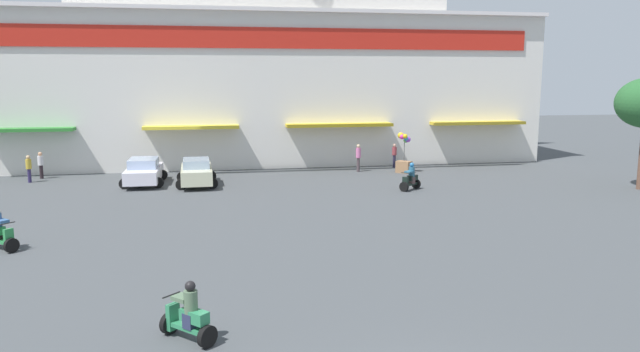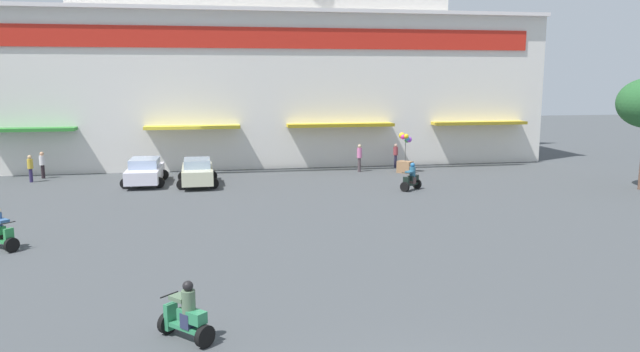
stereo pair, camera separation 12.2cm
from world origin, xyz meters
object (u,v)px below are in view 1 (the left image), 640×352
scooter_rider_4 (411,179)px  pedestrian_3 (41,163)px  parked_car_1 (196,172)px  pedestrian_2 (358,156)px  pedestrian_1 (394,154)px  scooter_rider_1 (188,316)px  scooter_rider_2 (0,232)px  balloon_vendor_cart (404,155)px  pedestrian_0 (29,167)px  parked_car_0 (144,171)px

scooter_rider_4 → pedestrian_3: (-20.55, 7.54, 0.32)m
parked_car_1 → pedestrian_2: pedestrian_2 is taller
parked_car_1 → pedestrian_2: bearing=17.0°
parked_car_1 → scooter_rider_4: bearing=-17.4°
pedestrian_1 → pedestrian_2: (-2.83, -1.35, 0.10)m
scooter_rider_1 → pedestrian_2: pedestrian_2 is taller
scooter_rider_2 → scooter_rider_1: bearing=-52.4°
scooter_rider_1 → scooter_rider_4: size_ratio=0.99×
scooter_rider_4 → balloon_vendor_cart: (1.51, 5.69, 0.50)m
pedestrian_0 → pedestrian_3: pedestrian_3 is taller
parked_car_1 → pedestrian_1: (12.96, 4.44, 0.17)m
parked_car_1 → balloon_vendor_cart: bearing=9.4°
scooter_rider_2 → pedestrian_2: 22.36m
pedestrian_2 → balloon_vendor_cart: balloon_vendor_cart is taller
scooter_rider_4 → pedestrian_0: bearing=163.3°
parked_car_0 → balloon_vendor_cart: size_ratio=1.68×
parked_car_0 → scooter_rider_4: 14.96m
parked_car_0 → parked_car_1: 3.06m
parked_car_0 → parked_car_1: parked_car_1 is taller
pedestrian_0 → pedestrian_3: size_ratio=0.98×
pedestrian_0 → pedestrian_3: bearing=75.4°
scooter_rider_2 → pedestrian_0: size_ratio=0.98×
pedestrian_3 → balloon_vendor_cart: size_ratio=0.63×
pedestrian_2 → parked_car_1: bearing=-163.0°
pedestrian_3 → pedestrian_2: bearing=-2.7°
scooter_rider_2 → balloon_vendor_cart: 23.91m
scooter_rider_2 → parked_car_0: bearing=73.7°
scooter_rider_1 → pedestrian_1: pedestrian_1 is taller
scooter_rider_4 → scooter_rider_2: bearing=-155.6°
parked_car_0 → pedestrian_0: bearing=164.3°
pedestrian_1 → pedestrian_2: pedestrian_2 is taller
parked_car_1 → balloon_vendor_cart: 13.05m
pedestrian_2 → pedestrian_1: bearing=25.5°
pedestrian_0 → pedestrian_1: bearing=4.4°
pedestrian_0 → parked_car_1: bearing=-15.9°
parked_car_1 → scooter_rider_2: bearing=-119.4°
parked_car_1 → scooter_rider_1: bearing=-89.6°
pedestrian_0 → pedestrian_1: 22.55m
scooter_rider_2 → scooter_rider_4: 19.74m
pedestrian_0 → balloon_vendor_cart: 22.39m
parked_car_0 → pedestrian_0: 6.84m
parked_car_0 → pedestrian_1: (15.90, 3.58, 0.18)m
parked_car_1 → scooter_rider_2: (-6.61, -11.72, -0.13)m
balloon_vendor_cart → scooter_rider_1: bearing=-119.3°
pedestrian_1 → pedestrian_2: 3.14m
parked_car_0 → scooter_rider_4: bearing=-17.2°
pedestrian_1 → scooter_rider_2: bearing=-140.5°
scooter_rider_4 → pedestrian_1: 8.16m
scooter_rider_2 → balloon_vendor_cart: (19.48, 13.86, 0.47)m
pedestrian_0 → pedestrian_1: size_ratio=0.99×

